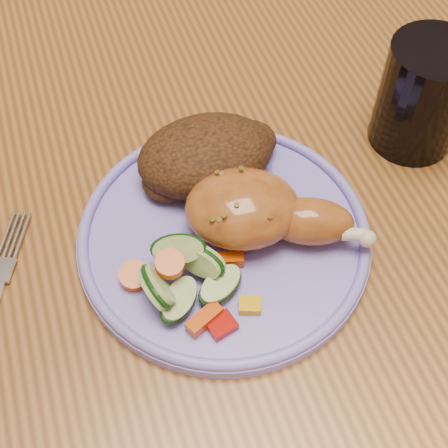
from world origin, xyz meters
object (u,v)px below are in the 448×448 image
object	(u,v)px
dining_table	(248,203)
drinking_glass	(423,96)
chair_far	(132,9)
plate	(224,237)

from	to	relation	value
dining_table	drinking_glass	world-z (taller)	drinking_glass
chair_far	drinking_glass	distance (m)	0.74
dining_table	plate	bearing A→B (deg)	-122.92
dining_table	drinking_glass	bearing A→B (deg)	-10.57
dining_table	chair_far	xyz separation A→B (m)	(0.00, 0.63, -0.17)
chair_far	drinking_glass	bearing A→B (deg)	-76.06
dining_table	plate	xyz separation A→B (m)	(-0.06, -0.09, 0.09)
dining_table	chair_far	world-z (taller)	chair_far
dining_table	drinking_glass	xyz separation A→B (m)	(0.16, -0.03, 0.14)
chair_far	dining_table	bearing A→B (deg)	-90.00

